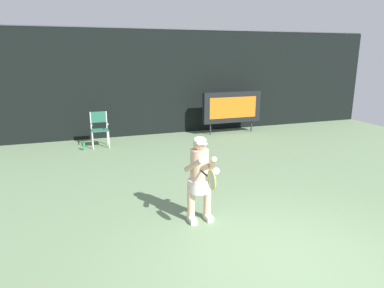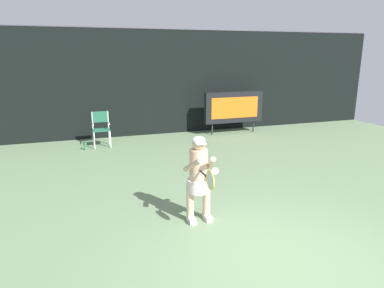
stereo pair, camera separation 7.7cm
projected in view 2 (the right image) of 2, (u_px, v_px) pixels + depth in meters
ground at (295, 273)px, 4.63m from camera, size 18.00×22.00×0.03m
backdrop_screen at (152, 83)px, 12.13m from camera, size 18.00×0.12×3.66m
scoreboard at (234, 107)px, 12.48m from camera, size 2.20×0.21×1.50m
umpire_chair at (101, 127)px, 10.77m from camera, size 0.52×0.44×1.08m
water_bottle at (85, 146)px, 10.47m from camera, size 0.07×0.07×0.27m
tennis_player at (199, 176)px, 5.88m from camera, size 0.53×0.61×1.50m
tennis_racket at (210, 179)px, 5.31m from camera, size 0.03×0.60×0.31m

